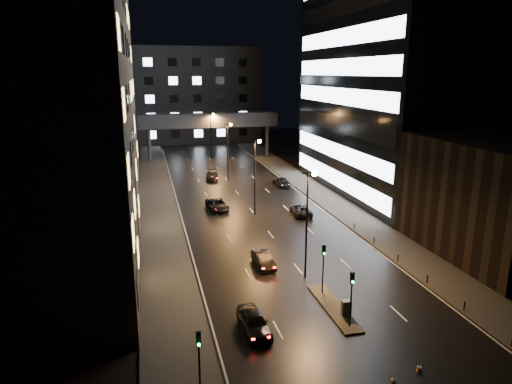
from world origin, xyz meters
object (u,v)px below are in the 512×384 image
Objects in this scene: car_toward_b at (282,182)px; utility_cabinet at (346,308)px; car_away_a at (254,322)px; car_away_c at (217,205)px; car_away_b at (263,260)px; car_toward_a at (301,210)px; car_away_d at (212,176)px.

utility_cabinet is (-7.42, -41.94, 0.06)m from car_toward_b.
car_away_a is 44.77m from car_toward_b.
car_away_b is at bearing -91.52° from car_away_c.
car_toward_a is at bearing 82.72° from utility_cabinet.
car_away_c and car_away_d have the same top height.
car_away_b is 17.61m from car_toward_a.
car_away_d reaches higher than utility_cabinet.
car_away_d is 12.96m from car_toward_b.
car_toward_b is (11.26, 31.04, 0.02)m from car_away_b.
car_away_d is (0.59, 38.39, 0.05)m from car_away_b.
car_away_b is at bearing 113.70° from utility_cabinet.
car_away_d is 1.03× the size of car_toward_a.
car_away_c is at bearing -18.45° from car_toward_a.
car_toward_b is (10.67, -7.35, -0.02)m from car_away_d.
car_toward_a is at bearing -62.28° from car_away_d.
car_away_d is 49.39m from utility_cabinet.
utility_cabinet is (-5.31, -25.94, 0.08)m from car_toward_a.
car_toward_b is at bearing 35.66° from car_away_c.
car_toward_a is at bearing -30.34° from car_away_c.
utility_cabinet is at bearing -1.14° from car_away_a.
car_away_d is at bearing 81.84° from car_away_a.
car_away_a is at bearing 69.59° from car_toward_b.
car_away_a is 31.17m from car_away_c.
utility_cabinet is (5.26, -30.81, 0.03)m from car_away_c.
car_away_b reaches higher than car_toward_a.
car_away_d is 24.86m from car_toward_a.
car_away_c is at bearing 91.33° from car_away_b.
car_away_a is at bearing 70.29° from car_toward_a.
car_toward_a is 16.13m from car_toward_b.
car_away_d reaches higher than car_toward_a.
car_away_a is 0.93× the size of car_toward_b.
car_toward_a is at bearing 60.72° from car_away_a.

